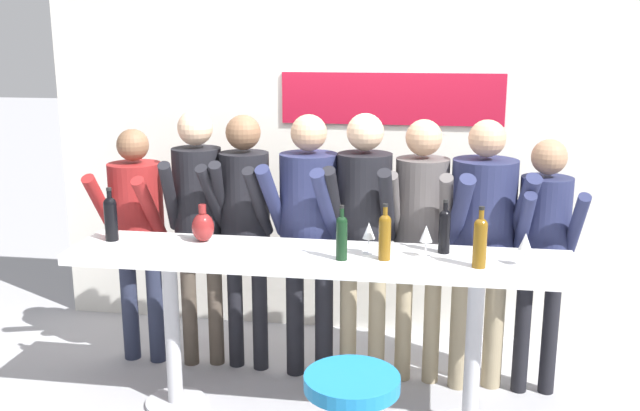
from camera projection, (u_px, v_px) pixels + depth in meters
back_wall at (348, 161)px, 5.18m from camera, size 4.40×0.12×2.55m
tasting_table at (318, 278)px, 3.97m from camera, size 2.80×0.53×1.00m
person_far_left at (137, 221)px, 4.67m from camera, size 0.43×0.52×1.59m
person_left at (198, 209)px, 4.58m from camera, size 0.44×0.56×1.71m
person_center_left at (245, 214)px, 4.54m from camera, size 0.42×0.54×1.69m
person_center at (308, 219)px, 4.41m from camera, size 0.50×0.60×1.71m
person_center_right at (364, 219)px, 4.35m from camera, size 0.42×0.54×1.72m
person_right at (421, 222)px, 4.36m from camera, size 0.41×0.53×1.68m
person_far_right at (483, 228)px, 4.28m from camera, size 0.53×0.62×1.69m
person_rightmost at (543, 239)px, 4.22m from camera, size 0.38×0.49×1.59m
wine_bottle_0 at (111, 216)px, 4.14m from camera, size 0.08×0.08×0.32m
wine_bottle_1 at (445, 229)px, 3.91m from camera, size 0.06×0.06×0.30m
wine_bottle_2 at (385, 235)px, 3.79m from camera, size 0.07×0.07×0.31m
wine_bottle_3 at (342, 235)px, 3.79m from camera, size 0.06×0.06×0.30m
wine_bottle_4 at (480, 240)px, 3.66m from camera, size 0.07×0.07×0.32m
wine_glass_0 at (426, 235)px, 3.83m from camera, size 0.07×0.07×0.18m
wine_glass_1 at (369, 232)px, 3.89m from camera, size 0.07×0.07×0.18m
wine_glass_2 at (525, 243)px, 3.69m from camera, size 0.07×0.07×0.18m
decorative_vase at (203, 227)px, 4.14m from camera, size 0.13×0.13×0.22m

